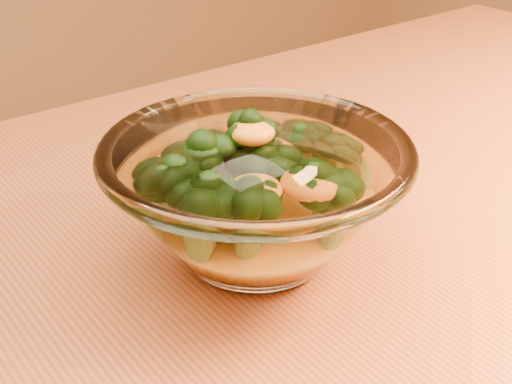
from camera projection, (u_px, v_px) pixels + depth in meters
table at (395, 329)px, 0.61m from camera, size 1.20×0.80×0.75m
glass_bowl at (256, 198)px, 0.50m from camera, size 0.22×0.22×0.10m
cheese_sauce at (256, 222)px, 0.51m from camera, size 0.12×0.12×0.03m
broccoli_heap at (249, 179)px, 0.49m from camera, size 0.16×0.14×0.07m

